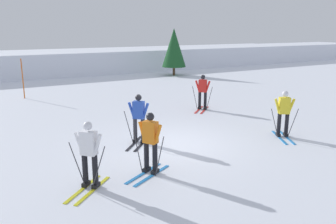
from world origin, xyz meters
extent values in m
plane|color=silver|center=(0.00, 0.00, 0.00)|extent=(120.00, 120.00, 0.00)
cube|color=silver|center=(0.00, 21.40, 0.96)|extent=(80.00, 6.38, 1.91)
cube|color=gold|center=(-3.45, -2.05, 0.01)|extent=(1.24, 1.15, 0.02)
cube|color=gold|center=(-3.64, -1.85, 0.01)|extent=(1.24, 1.15, 0.02)
cube|color=black|center=(-3.34, -1.95, 0.07)|extent=(0.27, 0.26, 0.10)
cube|color=black|center=(-3.53, -1.74, 0.07)|extent=(0.27, 0.26, 0.10)
cylinder|color=black|center=(-3.34, -1.95, 0.55)|extent=(0.14, 0.14, 0.85)
cylinder|color=black|center=(-3.53, -1.74, 0.55)|extent=(0.14, 0.14, 0.85)
cube|color=white|center=(-3.43, -1.85, 1.17)|extent=(0.43, 0.44, 0.60)
cylinder|color=white|center=(-3.28, -2.04, 1.16)|extent=(0.24, 0.25, 0.55)
cylinder|color=white|center=(-3.62, -1.68, 1.16)|extent=(0.24, 0.25, 0.55)
sphere|color=silver|center=(-3.43, -1.85, 1.60)|extent=(0.22, 0.22, 0.22)
cylinder|color=#38383D|center=(-3.31, -2.12, 0.58)|extent=(0.31, 0.33, 1.18)
cylinder|color=#38383D|center=(-3.70, -1.70, 0.58)|extent=(0.31, 0.33, 1.18)
cube|color=black|center=(-0.90, 0.49, 0.01)|extent=(1.15, 1.24, 0.02)
cube|color=black|center=(-1.11, 0.68, 0.01)|extent=(1.15, 1.24, 0.02)
cube|color=black|center=(-0.80, 0.60, 0.07)|extent=(0.26, 0.27, 0.10)
cube|color=black|center=(-1.01, 0.79, 0.07)|extent=(0.26, 0.27, 0.10)
cylinder|color=#2D2D33|center=(-0.80, 0.60, 0.55)|extent=(0.14, 0.14, 0.85)
cylinder|color=#2D2D33|center=(-1.01, 0.79, 0.55)|extent=(0.14, 0.14, 0.85)
cube|color=#284CB7|center=(-0.91, 0.70, 1.17)|extent=(0.44, 0.43, 0.60)
cylinder|color=#284CB7|center=(-0.74, 0.52, 1.16)|extent=(0.25, 0.24, 0.55)
cylinder|color=#284CB7|center=(-1.10, 0.85, 1.16)|extent=(0.25, 0.24, 0.55)
sphere|color=black|center=(-0.91, 0.70, 1.60)|extent=(0.22, 0.22, 0.22)
cylinder|color=#38383D|center=(-0.72, 0.39, 0.56)|extent=(0.25, 0.23, 1.13)
cylinder|color=#38383D|center=(-1.23, 0.86, 0.56)|extent=(0.25, 0.23, 1.13)
cube|color=#237AC6|center=(4.00, -1.49, 0.01)|extent=(0.86, 1.44, 0.02)
cube|color=#237AC6|center=(3.76, -1.35, 0.01)|extent=(0.86, 1.44, 0.02)
cube|color=black|center=(4.07, -1.36, 0.07)|extent=(0.23, 0.29, 0.10)
cube|color=black|center=(3.83, -1.22, 0.07)|extent=(0.23, 0.29, 0.10)
cylinder|color=black|center=(4.07, -1.36, 0.55)|extent=(0.14, 0.14, 0.85)
cylinder|color=black|center=(3.83, -1.22, 0.55)|extent=(0.14, 0.14, 0.85)
cube|color=yellow|center=(3.95, -1.29, 1.17)|extent=(0.45, 0.40, 0.60)
cylinder|color=yellow|center=(4.16, -1.43, 1.16)|extent=(0.27, 0.20, 0.55)
cylinder|color=yellow|center=(3.72, -1.18, 1.16)|extent=(0.27, 0.20, 0.55)
sphere|color=silver|center=(3.95, -1.29, 1.60)|extent=(0.22, 0.22, 0.22)
cylinder|color=#38383D|center=(4.19, -1.54, 0.54)|extent=(0.30, 0.19, 1.08)
cylinder|color=#38383D|center=(3.61, -1.21, 0.54)|extent=(0.30, 0.19, 1.08)
cube|color=red|center=(3.91, 3.53, 0.01)|extent=(1.24, 1.15, 0.02)
cube|color=red|center=(3.72, 3.73, 0.01)|extent=(1.24, 1.15, 0.02)
cube|color=black|center=(4.02, 3.63, 0.07)|extent=(0.27, 0.26, 0.10)
cube|color=black|center=(3.83, 3.84, 0.07)|extent=(0.27, 0.26, 0.10)
cylinder|color=black|center=(4.02, 3.63, 0.55)|extent=(0.14, 0.14, 0.85)
cylinder|color=black|center=(3.83, 3.84, 0.55)|extent=(0.14, 0.14, 0.85)
cube|color=red|center=(3.92, 3.73, 1.17)|extent=(0.43, 0.44, 0.60)
cylinder|color=red|center=(4.08, 3.53, 1.16)|extent=(0.24, 0.25, 0.55)
cylinder|color=red|center=(3.74, 3.90, 1.16)|extent=(0.24, 0.25, 0.55)
sphere|color=black|center=(3.92, 3.73, 1.60)|extent=(0.22, 0.22, 0.22)
cylinder|color=#38383D|center=(4.09, 3.40, 0.58)|extent=(0.21, 0.23, 1.16)
cylinder|color=#38383D|center=(3.61, 3.93, 0.58)|extent=(0.21, 0.23, 1.16)
cube|color=#237AC6|center=(-1.79, -2.00, 0.01)|extent=(1.45, 0.84, 0.02)
cube|color=#237AC6|center=(-1.92, -1.75, 0.01)|extent=(1.45, 0.84, 0.02)
cube|color=black|center=(-1.66, -1.93, 0.07)|extent=(0.29, 0.23, 0.10)
cube|color=black|center=(-1.79, -1.68, 0.07)|extent=(0.29, 0.23, 0.10)
cylinder|color=black|center=(-1.66, -1.93, 0.55)|extent=(0.14, 0.14, 0.85)
cylinder|color=black|center=(-1.79, -1.68, 0.55)|extent=(0.14, 0.14, 0.85)
cube|color=orange|center=(-1.73, -1.80, 1.17)|extent=(0.39, 0.45, 0.60)
cylinder|color=orange|center=(-1.62, -2.03, 1.16)|extent=(0.20, 0.27, 0.55)
cylinder|color=orange|center=(-1.86, -1.59, 1.16)|extent=(0.20, 0.27, 0.55)
sphere|color=black|center=(-1.73, -1.80, 1.60)|extent=(0.22, 0.22, 0.22)
cylinder|color=#38383D|center=(-1.64, -2.16, 0.58)|extent=(0.16, 0.27, 1.16)
cylinder|color=#38383D|center=(-1.98, -1.54, 0.58)|extent=(0.16, 0.27, 1.16)
cylinder|color=#C65614|center=(-3.29, 11.00, 1.12)|extent=(0.06, 0.06, 2.25)
cylinder|color=#513823|center=(9.16, 15.30, 0.36)|extent=(0.21, 0.21, 0.72)
cone|color=#194C23|center=(9.16, 15.30, 2.32)|extent=(2.01, 2.01, 3.19)
camera|label=1|loc=(-5.67, -9.65, 3.87)|focal=36.57mm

